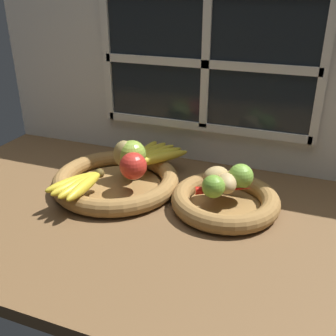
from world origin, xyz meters
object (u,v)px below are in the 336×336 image
lime_far (241,176)px  banana_bunch_back (152,155)px  potato_oblong (216,176)px  potato_large (226,183)px  fruit_bowl_right (225,201)px  apple_green_back (132,154)px  apple_red_right (133,166)px  banana_bunch_front (79,184)px  potato_back (237,179)px  pear_brown (124,154)px  chili_pepper (224,190)px  lime_near (213,187)px  fruit_bowl_left (116,181)px

lime_far → banana_bunch_back: bearing=163.1°
potato_oblong → potato_large: size_ratio=1.05×
fruit_bowl_right → apple_green_back: bearing=170.0°
banana_bunch_back → lime_far: (27.79, -8.44, 1.84)cm
potato_oblong → lime_far: lime_far is taller
apple_red_right → banana_bunch_front: apple_red_right is taller
fruit_bowl_right → potato_oblong: potato_oblong is taller
fruit_bowl_right → potato_large: bearing=-7.1°
apple_green_back → potato_back: size_ratio=1.11×
fruit_bowl_right → lime_far: size_ratio=4.29×
apple_red_right → banana_bunch_back: size_ratio=0.37×
apple_green_back → pear_brown: same height
banana_bunch_front → chili_pepper: (34.66, 10.80, -0.41)cm
banana_bunch_front → potato_large: potato_large is taller
apple_red_right → chili_pepper: (24.41, 0.53, -2.61)cm
potato_large → lime_near: bearing=-123.7°
fruit_bowl_left → potato_large: bearing=-0.0°
fruit_bowl_left → lime_far: bearing=6.0°
apple_green_back → potato_back: 30.07cm
apple_red_right → potato_back: 27.23cm
banana_bunch_front → pear_brown: bearing=73.4°
apple_red_right → lime_far: (27.57, 4.98, -0.45)cm
potato_back → chili_pepper: bearing=-114.3°
potato_back → banana_bunch_front: bearing=-156.9°
pear_brown → lime_near: 28.99cm
pear_brown → lime_near: bearing=-15.8°
potato_oblong → potato_large: potato_oblong is taller
potato_back → chili_pepper: (-2.22, -4.93, -1.09)cm
fruit_bowl_left → pear_brown: (0.72, 4.30, 6.50)cm
potato_large → banana_bunch_front: bearing=-161.6°
pear_brown → apple_green_back: bearing=16.9°
pear_brown → chili_pepper: 30.47cm
chili_pepper → fruit_bowl_right: bearing=40.7°
potato_oblong → pear_brown: bearing=176.3°
pear_brown → potato_back: (32.11, -0.24, -1.81)cm
banana_bunch_front → potato_oblong: potato_oblong is taller
fruit_bowl_left → banana_bunch_back: 13.99cm
chili_pepper → apple_green_back: bearing=142.2°
fruit_bowl_right → potato_oblong: (-3.32, 2.58, 5.13)cm
apple_green_back → lime_near: 27.17cm
banana_bunch_front → banana_bunch_back: 25.73cm
pear_brown → potato_large: size_ratio=1.17×
apple_red_right → potato_large: size_ratio=1.08×
apple_green_back → potato_oblong: (24.83, -2.36, -1.37)cm
fruit_bowl_left → fruit_bowl_right: (30.99, -0.00, 0.01)cm
fruit_bowl_left → apple_green_back: bearing=60.2°
apple_green_back → banana_bunch_back: apple_green_back is taller
fruit_bowl_left → apple_green_back: (2.83, 4.94, 6.51)cm
potato_back → chili_pepper: potato_back is taller
potato_oblong → potato_back: bearing=15.9°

